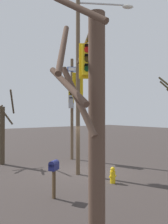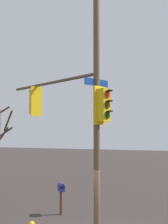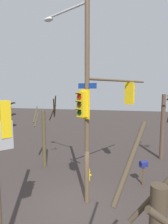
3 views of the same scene
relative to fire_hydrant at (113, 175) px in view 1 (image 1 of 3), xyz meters
name	(u,v)px [view 1 (image 1 of 3)]	position (x,y,z in m)	size (l,w,h in m)	color
ground_plane	(81,172)	(0.08, 2.55, -0.34)	(80.00, 80.00, 0.00)	#372F2C
main_signal_pole_assembly	(83,72)	(-0.64, 1.40, 4.83)	(5.44, 5.22, 9.33)	brown
secondary_pole_assembly	(72,104)	(1.61, 5.67, 3.47)	(0.61, 0.66, 6.97)	brown
fire_hydrant	(113,175)	(0.00, 0.00, 0.00)	(0.38, 0.24, 0.73)	yellow
mailbox	(54,168)	(-3.11, -0.08, 0.76)	(0.50, 0.44, 1.41)	#4C3823
bare_tree_behind_pole	(2,131)	(-2.72, 7.07, 1.74)	(1.89, 1.89, 4.64)	#433728
bare_tree_corner	(94,141)	(-4.86, -4.52, 2.32)	(1.06, 1.59, 5.20)	brown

